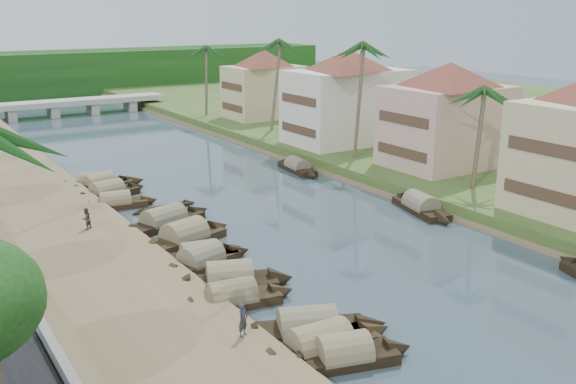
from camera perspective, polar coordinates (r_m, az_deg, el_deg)
ground at (r=40.91m, az=7.99°, el=-6.53°), size 220.00×220.00×0.00m
left_bank at (r=51.60m, az=-21.13°, el=-2.24°), size 10.00×180.00×0.80m
right_bank at (r=67.12m, az=9.38°, el=2.81°), size 16.00×180.00×1.20m
treeline at (r=131.44m, az=-21.79°, el=9.70°), size 120.00×14.00×8.00m
bridge at (r=104.50m, az=-18.60°, el=7.44°), size 28.00×4.00×2.40m
building_mid at (r=62.55m, az=13.96°, el=6.78°), size 14.11×14.11×9.70m
building_far at (r=72.16m, az=5.32°, el=8.53°), size 15.59×15.59×10.20m
building_distant at (r=89.26m, az=-2.14°, el=9.64°), size 12.62×12.62×9.20m
sampan_1 at (r=30.02m, az=4.94°, el=-14.30°), size 7.15×3.41×2.10m
sampan_2 at (r=30.73m, az=2.82°, el=-13.48°), size 8.38×2.17×2.19m
sampan_3 at (r=32.16m, az=1.72°, el=-12.05°), size 8.35×4.75×2.24m
sampan_4 at (r=35.28m, az=-5.01°, el=-9.47°), size 7.60×2.76×2.13m
sampan_5 at (r=37.45m, az=-5.20°, el=-7.90°), size 7.85×4.49×2.43m
sampan_6 at (r=40.56m, az=-7.70°, el=-6.09°), size 7.53×3.85×2.21m
sampan_7 at (r=41.45m, az=-7.84°, el=-5.62°), size 6.97×2.58×1.87m
sampan_8 at (r=44.74m, az=-9.16°, el=-4.02°), size 8.42×4.17×2.50m
sampan_9 at (r=48.40m, az=-10.98°, el=-2.58°), size 9.20×4.48×2.29m
sampan_10 at (r=53.86m, az=-15.08°, el=-0.96°), size 7.13×2.69×1.96m
sampan_11 at (r=57.08m, az=-15.75°, el=-0.07°), size 7.64×3.28×2.16m
sampan_12 at (r=60.64m, az=-16.64°, el=0.78°), size 8.82×3.45×2.08m
sampan_13 at (r=59.87m, az=-16.39°, el=0.61°), size 7.65×3.56×2.08m
sampan_15 at (r=52.09m, az=11.72°, el=-1.30°), size 3.59×8.62×2.26m
sampan_16 at (r=63.90m, az=0.82°, el=2.19°), size 2.38×8.08×1.98m
canoe_1 at (r=37.29m, az=-4.38°, el=-8.53°), size 4.32×1.19×0.69m
canoe_2 at (r=52.71m, az=-10.94°, el=-1.41°), size 5.72×1.23×0.82m
palm_1 at (r=54.36m, az=16.81°, el=8.53°), size 3.20×3.20×9.71m
palm_2 at (r=63.92m, az=6.33°, el=12.64°), size 3.20×3.20×12.65m
palm_3 at (r=79.05m, az=-1.35°, el=13.06°), size 3.20×3.20×12.27m
palm_7 at (r=91.36m, az=-7.43°, el=12.48°), size 3.20×3.20×10.91m
tree_6 at (r=76.91m, az=7.36°, el=8.61°), size 4.78×4.78×6.83m
person_near at (r=30.41m, az=-4.01°, el=-11.26°), size 0.71×0.63×1.64m
person_far at (r=46.63m, az=-17.51°, el=-2.27°), size 0.93×0.89×1.52m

